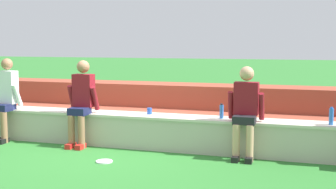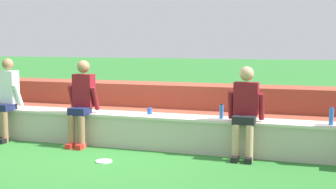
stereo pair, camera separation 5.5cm
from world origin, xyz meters
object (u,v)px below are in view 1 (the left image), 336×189
at_px(person_far_left, 5,97).
at_px(water_bottle_mid_right, 222,111).
at_px(plastic_cup_middle, 149,111).
at_px(person_center, 245,109).
at_px(frisbee, 104,161).
at_px(water_bottle_mid_left, 331,116).
at_px(person_left_of_center, 81,100).

relative_size(person_far_left, water_bottle_mid_right, 6.14).
distance_m(water_bottle_mid_right, plastic_cup_middle, 1.21).
height_order(person_center, water_bottle_mid_right, person_center).
height_order(plastic_cup_middle, frisbee, plastic_cup_middle).
xyz_separation_m(person_far_left, water_bottle_mid_right, (3.78, 0.26, -0.11)).
xyz_separation_m(water_bottle_mid_left, frisbee, (-3.11, -1.01, -0.66)).
bearing_deg(frisbee, plastic_cup_middle, 75.07).
bearing_deg(water_bottle_mid_left, person_center, -172.01).
relative_size(person_far_left, person_left_of_center, 1.01).
relative_size(water_bottle_mid_right, frisbee, 0.97).
height_order(person_left_of_center, person_center, person_left_of_center).
relative_size(plastic_cup_middle, frisbee, 0.43).
bearing_deg(water_bottle_mid_right, frisbee, -144.95).
bearing_deg(person_left_of_center, water_bottle_mid_left, 2.51).
bearing_deg(person_far_left, plastic_cup_middle, 7.08).
bearing_deg(person_center, plastic_cup_middle, 170.37).
bearing_deg(person_left_of_center, frisbee, -46.16).
xyz_separation_m(water_bottle_mid_left, plastic_cup_middle, (-2.82, 0.10, -0.07)).
height_order(person_center, plastic_cup_middle, person_center).
bearing_deg(water_bottle_mid_left, person_far_left, -177.71).
bearing_deg(water_bottle_mid_right, person_left_of_center, -174.55).
height_order(water_bottle_mid_right, frisbee, water_bottle_mid_right).
distance_m(water_bottle_mid_left, plastic_cup_middle, 2.82).
height_order(person_far_left, water_bottle_mid_right, person_far_left).
bearing_deg(frisbee, water_bottle_mid_right, 35.05).
distance_m(person_center, plastic_cup_middle, 1.64).
distance_m(person_center, water_bottle_mid_left, 1.22).
bearing_deg(person_center, person_far_left, -179.37).
distance_m(person_left_of_center, water_bottle_mid_left, 3.92).
bearing_deg(person_center, frisbee, -156.20).
distance_m(person_far_left, frisbee, 2.52).
distance_m(person_left_of_center, plastic_cup_middle, 1.15).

